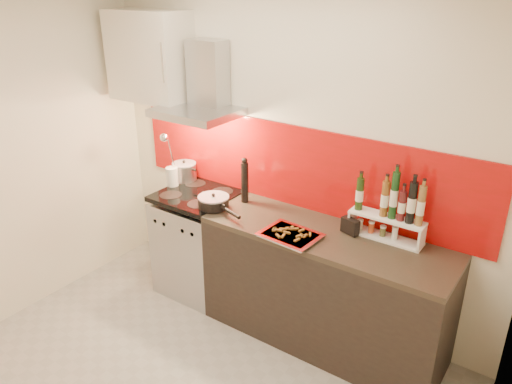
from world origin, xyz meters
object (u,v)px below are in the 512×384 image
Objects in this scene: counter at (323,288)px; saute_pan at (214,202)px; range_stove at (199,243)px; baking_tray at (290,235)px; pepper_mill at (245,181)px; stock_pot at (184,171)px.

saute_pan reaches higher than counter.
counter is (1.20, 0.00, 0.01)m from range_stove.
baking_tray is at bearing -9.89° from range_stove.
pepper_mill is (0.12, 0.24, 0.13)m from saute_pan.
counter is 4.35× the size of baking_tray.
pepper_mill is at bearing 62.72° from saute_pan.
pepper_mill is 0.89× the size of baking_tray.
counter is at bearing 0.23° from range_stove.
range_stove is at bearing 170.11° from baking_tray.
range_stove reaches higher than counter.
range_stove is at bearing -179.77° from counter.
saute_pan is (0.57, -0.29, -0.03)m from stock_pot.
range_stove is 0.60m from saute_pan.
baking_tray reaches higher than counter.
counter is 0.53m from baking_tray.
counter is 1.58m from stock_pot.
range_stove is 1.13m from baking_tray.
counter is at bearing 43.66° from baking_tray.
stock_pot is at bearing 165.03° from baking_tray.
baking_tray is (0.72, -0.06, -0.04)m from saute_pan.
saute_pan is at bearing -26.88° from stock_pot.
stock_pot is 0.64m from saute_pan.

